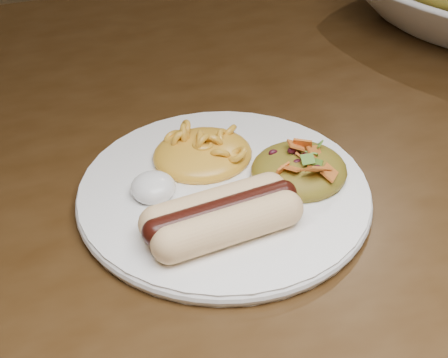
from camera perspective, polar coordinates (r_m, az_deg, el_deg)
name	(u,v)px	position (r m, az deg, el deg)	size (l,w,h in m)	color
table	(217,220)	(0.75, -0.61, -3.43)	(1.60, 0.90, 0.75)	#3B2612
plate	(224,194)	(0.62, 0.00, -1.24)	(0.26, 0.26, 0.01)	white
hotdog	(222,215)	(0.56, -0.18, -3.02)	(0.12, 0.07, 0.03)	#F9D495
mac_and_cheese	(202,142)	(0.64, -1.81, 3.07)	(0.10, 0.09, 0.04)	gold
sour_cream	(153,184)	(0.61, -5.93, -0.39)	(0.04, 0.04, 0.02)	white
taco_salad	(300,163)	(0.63, 6.32, 1.36)	(0.09, 0.08, 0.04)	#AF5717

